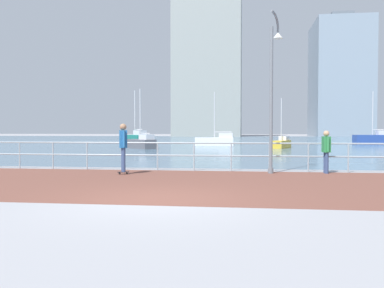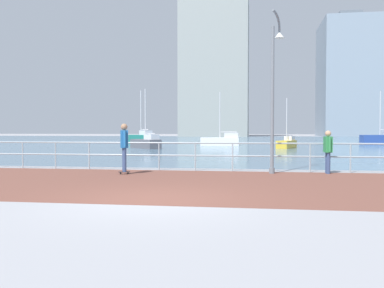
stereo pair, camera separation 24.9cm
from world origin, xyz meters
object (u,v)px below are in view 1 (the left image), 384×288
Objects in this scene: sailboat_red at (141,143)px; skateboarder at (123,144)px; bystander at (326,148)px; sailboat_white at (374,138)px; sailboat_navy at (216,140)px; sailboat_yellow at (281,143)px; lamppost at (273,84)px; sailboat_teal at (136,138)px.

skateboarder is at bearing -77.39° from sailboat_red.
skateboarder is 20.58m from sailboat_red.
bystander is 40.26m from sailboat_white.
sailboat_white is (18.38, 12.10, 0.09)m from sailboat_navy.
bystander is at bearing -90.44° from sailboat_yellow.
sailboat_white is at bearing 54.08° from sailboat_yellow.
bystander is 0.31× the size of sailboat_red.
skateboarder is 1.16× the size of bystander.
sailboat_navy is (-3.94, 26.26, -2.68)m from lamppost.
sailboat_yellow is at bearing 89.56° from bystander.
bystander is 0.24× the size of sailboat_white.
sailboat_red is (-9.65, 18.96, -2.71)m from lamppost.
sailboat_yellow reaches higher than skateboarder.
sailboat_navy is 7.81m from sailboat_yellow.
sailboat_yellow is at bearing -40.16° from sailboat_navy.
sailboat_red is (4.48, -14.92, -0.13)m from sailboat_teal.
sailboat_navy is at bearing -146.64° from sailboat_white.
skateboarder is 0.35× the size of sailboat_red.
sailboat_red is at bearing -73.28° from sailboat_teal.
sailboat_navy is at bearing 51.93° from sailboat_red.
sailboat_navy is 12.73m from sailboat_teal.
sailboat_white is 28.93m from sailboat_teal.
skateboarder is 36.13m from sailboat_teal.
sailboat_red is at bearing 121.44° from bystander.
sailboat_yellow is 0.85× the size of sailboat_red.
sailboat_red is at bearing -141.16° from sailboat_white.
sailboat_teal is (-8.97, 35.00, -0.46)m from skateboarder.
bystander is 37.37m from sailboat_teal.
lamppost is at bearing -110.63° from sailboat_white.
sailboat_yellow is at bearing 10.96° from sailboat_red.
sailboat_red is (-11.68, -2.26, 0.07)m from sailboat_yellow.
sailboat_yellow is (-12.41, -17.14, -0.19)m from sailboat_white.
lamppost is at bearing -95.47° from sailboat_yellow.
bystander is at bearing -58.56° from sailboat_red.
bystander is (7.03, 1.23, -0.18)m from skateboarder.
sailboat_navy reaches higher than bystander.
lamppost is at bearing -63.02° from sailboat_red.
sailboat_red is (-11.52, 18.84, -0.41)m from bystander.
bystander is 0.36× the size of sailboat_yellow.
lamppost is 0.92× the size of sailboat_teal.
sailboat_red is at bearing 102.61° from skateboarder.
sailboat_red is at bearing 116.98° from lamppost.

